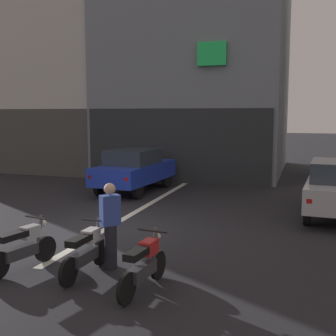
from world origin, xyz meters
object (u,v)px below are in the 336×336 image
object	(u,v)px
car_blue_crossing_near	(134,169)
person_by_motorcycles	(110,225)
motorcycle_silver_row_leftmost	(23,247)
motorcycle_red_row_centre	(144,264)
motorcycle_white_row_left_mid	(86,251)

from	to	relation	value
car_blue_crossing_near	person_by_motorcycles	bearing A→B (deg)	-70.96
car_blue_crossing_near	motorcycle_silver_row_leftmost	bearing A→B (deg)	-82.33
motorcycle_silver_row_leftmost	motorcycle_red_row_centre	size ratio (longest dim) A/B	0.98
car_blue_crossing_near	motorcycle_white_row_left_mid	size ratio (longest dim) A/B	2.53
motorcycle_silver_row_leftmost	person_by_motorcycles	world-z (taller)	person_by_motorcycles
motorcycle_red_row_centre	car_blue_crossing_near	bearing A→B (deg)	113.16
motorcycle_red_row_centre	motorcycle_silver_row_leftmost	bearing A→B (deg)	175.32
car_blue_crossing_near	person_by_motorcycles	xyz separation A→B (m)	(2.69, -7.80, -0.03)
car_blue_crossing_near	motorcycle_red_row_centre	world-z (taller)	car_blue_crossing_near
motorcycle_silver_row_leftmost	person_by_motorcycles	xyz separation A→B (m)	(1.56, 0.58, 0.40)
motorcycle_white_row_left_mid	motorcycle_red_row_centre	xyz separation A→B (m)	(1.27, -0.35, 0.00)
motorcycle_silver_row_leftmost	motorcycle_white_row_left_mid	xyz separation A→B (m)	(1.27, 0.14, 0.00)
motorcycle_red_row_centre	person_by_motorcycles	size ratio (longest dim) A/B	1.00
motorcycle_white_row_left_mid	person_by_motorcycles	bearing A→B (deg)	56.48
motorcycle_white_row_left_mid	motorcycle_red_row_centre	bearing A→B (deg)	-15.20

